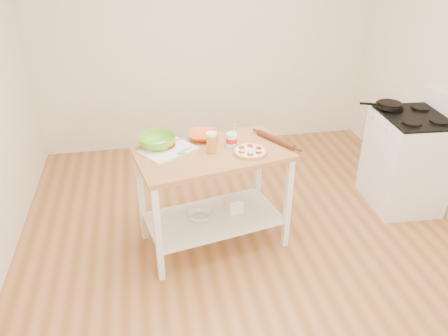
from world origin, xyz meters
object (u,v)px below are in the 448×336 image
yogurt_tub (232,140)px  shelf_bin (234,205)px  gas_stove (406,160)px  cutting_board (167,149)px  knife (164,144)px  green_bowl (157,142)px  spatula (184,151)px  shelf_glass_bowl (200,216)px  beer_pint (211,143)px  prep_island (213,179)px  pizza (250,151)px  orange_bowl (204,136)px  rolling_pin (276,140)px  skillet (389,105)px

yogurt_tub → shelf_bin: bearing=-21.0°
gas_stove → shelf_bin: gas_stove is taller
cutting_board → knife: 0.09m
green_bowl → spatula: bearing=-36.3°
green_bowl → shelf_bin: bearing=-9.9°
knife → shelf_glass_bowl: (0.25, -0.18, -0.62)m
green_bowl → beer_pint: (0.42, -0.18, 0.04)m
knife → gas_stove: bearing=-23.5°
gas_stove → shelf_glass_bowl: 2.10m
prep_island → green_bowl: bearing=158.2°
knife → beer_pint: beer_pint is taller
pizza → yogurt_tub: (-0.12, 0.15, 0.04)m
orange_bowl → rolling_pin: bearing=-17.5°
beer_pint → orange_bowl: bearing=95.7°
knife → orange_bowl: bearing=-14.1°
spatula → shelf_bin: bearing=-24.1°
spatula → yogurt_tub: bearing=-22.4°
skillet → cutting_board: (-2.15, -0.41, -0.07)m
pizza → knife: size_ratio=1.10×
cutting_board → green_bowl: green_bowl is taller
spatula → green_bowl: 0.25m
orange_bowl → pizza: bearing=-45.9°
rolling_pin → spatula: bearing=-176.9°
rolling_pin → yogurt_tub: bearing=179.1°
prep_island → gas_stove: gas_stove is taller
pizza → green_bowl: 0.76m
prep_island → spatula: 0.35m
knife → yogurt_tub: 0.55m
orange_bowl → green_bowl: 0.40m
yogurt_tub → rolling_pin: bearing=-0.9°
gas_stove → orange_bowl: (-2.00, -0.03, 0.46)m
spatula → yogurt_tub: (0.39, 0.05, 0.04)m
orange_bowl → rolling_pin: size_ratio=0.61×
prep_island → spatula: size_ratio=10.11×
orange_bowl → shelf_bin: size_ratio=1.85×
green_bowl → shelf_glass_bowl: green_bowl is taller
spatula → rolling_pin: bearing=-26.2°
green_bowl → shelf_bin: 0.88m
orange_bowl → yogurt_tub: bearing=-41.0°
shelf_glass_bowl → pizza: bearing=-11.4°
cutting_board → spatula: 0.15m
rolling_pin → shelf_bin: bearing=-179.4°
skillet → orange_bowl: bearing=-150.3°
green_bowl → yogurt_tub: bearing=-9.5°
pizza → spatula: 0.52m
prep_island → green_bowl: 0.55m
yogurt_tub → skillet: bearing=14.8°
knife → shelf_glass_bowl: size_ratio=1.18×
knife → prep_island: bearing=-51.6°
pizza → gas_stove: bearing=12.3°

